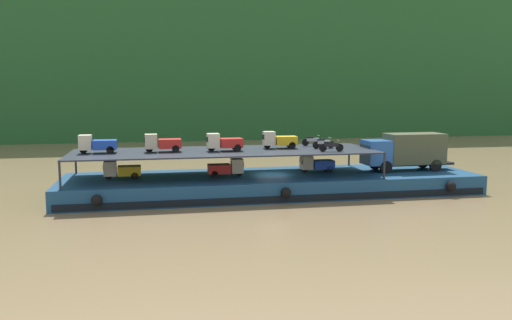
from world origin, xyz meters
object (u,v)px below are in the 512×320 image
object	(u,v)px
mini_truck_lower_mid	(316,164)
motorcycle_upper_port	(331,146)
covered_lorry	(405,150)
mini_truck_lower_stern	(122,170)
mini_truck_upper_stern	(97,144)
mini_truck_upper_fore	(224,142)
motorcycle_upper_stbd	(312,141)
mini_truck_lower_aft	(226,168)
motorcycle_upper_centre	(323,143)
cargo_barge	(273,184)
mini_truck_upper_bow	(279,140)
mini_truck_upper_mid	(162,143)

from	to	relation	value
mini_truck_lower_mid	motorcycle_upper_port	bearing A→B (deg)	-83.91
covered_lorry	mini_truck_lower_stern	xyz separation A→B (m)	(-23.03, 0.28, -1.00)
mini_truck_upper_stern	mini_truck_upper_fore	size ratio (longest dim) A/B	0.99
mini_truck_upper_fore	motorcycle_upper_stbd	world-z (taller)	mini_truck_upper_fore
mini_truck_lower_stern	motorcycle_upper_stbd	bearing A→B (deg)	7.41
covered_lorry	mini_truck_lower_stern	size ratio (longest dim) A/B	2.86
mini_truck_lower_aft	motorcycle_upper_centre	size ratio (longest dim) A/B	1.45
cargo_barge	mini_truck_lower_aft	size ratio (longest dim) A/B	11.89
mini_truck_lower_stern	motorcycle_upper_centre	distance (m)	15.97
mini_truck_lower_mid	mini_truck_lower_stern	bearing A→B (deg)	-178.87
covered_lorry	mini_truck_lower_mid	world-z (taller)	covered_lorry
mini_truck_upper_stern	mini_truck_upper_bow	distance (m)	14.12
mini_truck_lower_aft	mini_truck_upper_stern	distance (m)	9.84
covered_lorry	motorcycle_upper_port	distance (m)	7.60
covered_lorry	mini_truck_upper_stern	size ratio (longest dim) A/B	2.87
mini_truck_upper_mid	motorcycle_upper_stbd	size ratio (longest dim) A/B	1.45
mini_truck_upper_stern	mini_truck_upper_mid	xyz separation A→B (m)	(4.78, -0.13, 0.00)
cargo_barge	mini_truck_lower_stern	world-z (taller)	mini_truck_lower_stern
cargo_barge	motorcycle_upper_stbd	xyz separation A→B (m)	(3.98, 2.22, 3.18)
mini_truck_lower_stern	mini_truck_upper_bow	bearing A→B (deg)	2.79
mini_truck_upper_bow	mini_truck_lower_stern	bearing A→B (deg)	-177.21
mini_truck_upper_mid	motorcycle_upper_port	bearing A→B (deg)	-10.21
cargo_barge	mini_truck_lower_stern	distance (m)	11.76
mini_truck_upper_fore	mini_truck_upper_bow	distance (m)	4.75
mini_truck_lower_mid	mini_truck_upper_mid	distance (m)	12.57
cargo_barge	mini_truck_upper_mid	world-z (taller)	mini_truck_upper_mid
covered_lorry	mini_truck_lower_mid	xyz separation A→B (m)	(-7.56, 0.59, -1.00)
covered_lorry	mini_truck_lower_stern	bearing A→B (deg)	179.29
covered_lorry	motorcycle_upper_stbd	xyz separation A→B (m)	(-7.38, 2.32, 0.74)
mini_truck_upper_bow	motorcycle_upper_stbd	size ratio (longest dim) A/B	1.46
mini_truck_lower_stern	mini_truck_upper_fore	size ratio (longest dim) A/B	0.99
mini_truck_lower_stern	mini_truck_lower_aft	bearing A→B (deg)	-3.45
mini_truck_lower_stern	mini_truck_lower_aft	size ratio (longest dim) A/B	1.00
mini_truck_upper_stern	mini_truck_upper_mid	world-z (taller)	same
mini_truck_upper_stern	motorcycle_upper_centre	bearing A→B (deg)	-0.71
mini_truck_upper_stern	cargo_barge	bearing A→B (deg)	-1.03
mini_truck_lower_aft	motorcycle_upper_port	size ratio (longest dim) A/B	1.45
mini_truck_upper_bow	mini_truck_lower_aft	bearing A→B (deg)	-166.45
mini_truck_lower_mid	motorcycle_upper_centre	size ratio (longest dim) A/B	1.45
mini_truck_lower_mid	mini_truck_upper_fore	distance (m)	8.01
motorcycle_upper_port	mini_truck_lower_stern	bearing A→B (deg)	171.48
mini_truck_lower_mid	mini_truck_upper_fore	size ratio (longest dim) A/B	0.99
covered_lorry	mini_truck_upper_bow	distance (m)	10.72
cargo_barge	mini_truck_lower_aft	distance (m)	4.04
motorcycle_upper_centre	motorcycle_upper_stbd	world-z (taller)	same
cargo_barge	motorcycle_upper_port	xyz separation A→B (m)	(4.08, -2.17, 3.18)
covered_lorry	mini_truck_upper_fore	size ratio (longest dim) A/B	2.84
mini_truck_lower_mid	mini_truck_upper_bow	size ratio (longest dim) A/B	0.99
mini_truck_upper_bow	motorcycle_upper_port	world-z (taller)	mini_truck_upper_bow
cargo_barge	mini_truck_upper_mid	xyz separation A→B (m)	(-8.60, 0.11, 3.44)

